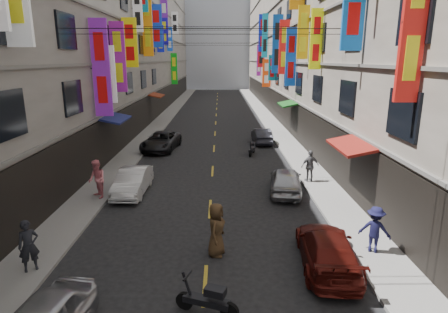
{
  "coord_description": "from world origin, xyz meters",
  "views": [
    {
      "loc": [
        0.47,
        1.92,
        6.68
      ],
      "look_at": [
        0.57,
        11.11,
        4.29
      ],
      "focal_mm": 30.0,
      "sensor_mm": 36.0,
      "label": 1
    }
  ],
  "objects_px": {
    "car_right_near": "(327,249)",
    "pedestrian_lnear": "(29,246)",
    "car_right_mid": "(286,180)",
    "car_left_mid": "(133,181)",
    "car_right_far": "(262,136)",
    "scooter_crossing": "(208,300)",
    "scooter_far_right": "(252,149)",
    "pedestrian_rnear": "(375,229)",
    "car_left_far": "(161,141)",
    "pedestrian_rfar": "(310,166)",
    "pedestrian_crossing": "(216,230)",
    "pedestrian_lfar": "(97,179)"
  },
  "relations": [
    {
      "from": "pedestrian_lfar",
      "to": "pedestrian_crossing",
      "type": "xyz_separation_m",
      "value": [
        5.83,
        -5.37,
        -0.11
      ]
    },
    {
      "from": "car_left_mid",
      "to": "pedestrian_rnear",
      "type": "height_order",
      "value": "pedestrian_rnear"
    },
    {
      "from": "car_right_near",
      "to": "car_right_mid",
      "type": "height_order",
      "value": "car_right_mid"
    },
    {
      "from": "scooter_crossing",
      "to": "pedestrian_rfar",
      "type": "relative_size",
      "value": 0.99
    },
    {
      "from": "pedestrian_lnear",
      "to": "pedestrian_rfar",
      "type": "relative_size",
      "value": 0.97
    },
    {
      "from": "car_left_mid",
      "to": "car_right_far",
      "type": "bearing_deg",
      "value": 57.47
    },
    {
      "from": "scooter_far_right",
      "to": "pedestrian_rnear",
      "type": "relative_size",
      "value": 1.07
    },
    {
      "from": "car_left_far",
      "to": "car_right_far",
      "type": "bearing_deg",
      "value": 23.22
    },
    {
      "from": "scooter_crossing",
      "to": "pedestrian_lnear",
      "type": "xyz_separation_m",
      "value": [
        -5.73,
        2.08,
        0.53
      ]
    },
    {
      "from": "pedestrian_rnear",
      "to": "car_left_mid",
      "type": "bearing_deg",
      "value": -5.49
    },
    {
      "from": "car_right_near",
      "to": "pedestrian_lnear",
      "type": "xyz_separation_m",
      "value": [
        -9.6,
        -0.32,
        0.34
      ]
    },
    {
      "from": "scooter_crossing",
      "to": "pedestrian_crossing",
      "type": "xyz_separation_m",
      "value": [
        0.21,
        3.19,
        0.52
      ]
    },
    {
      "from": "pedestrian_crossing",
      "to": "scooter_far_right",
      "type": "bearing_deg",
      "value": 5.35
    },
    {
      "from": "car_right_near",
      "to": "pedestrian_crossing",
      "type": "height_order",
      "value": "pedestrian_crossing"
    },
    {
      "from": "car_right_mid",
      "to": "scooter_far_right",
      "type": "bearing_deg",
      "value": -73.86
    },
    {
      "from": "car_right_near",
      "to": "car_right_mid",
      "type": "relative_size",
      "value": 1.1
    },
    {
      "from": "car_left_mid",
      "to": "pedestrian_lfar",
      "type": "height_order",
      "value": "pedestrian_lfar"
    },
    {
      "from": "pedestrian_lnear",
      "to": "pedestrian_crossing",
      "type": "bearing_deg",
      "value": -23.48
    },
    {
      "from": "car_right_mid",
      "to": "pedestrian_crossing",
      "type": "distance_m",
      "value": 7.22
    },
    {
      "from": "car_right_mid",
      "to": "car_left_far",
      "type": "bearing_deg",
      "value": -41.98
    },
    {
      "from": "car_left_mid",
      "to": "scooter_far_right",
      "type": "bearing_deg",
      "value": 50.8
    },
    {
      "from": "scooter_crossing",
      "to": "car_left_mid",
      "type": "distance_m",
      "value": 10.34
    },
    {
      "from": "scooter_crossing",
      "to": "scooter_far_right",
      "type": "bearing_deg",
      "value": 11.9
    },
    {
      "from": "scooter_far_right",
      "to": "car_left_far",
      "type": "bearing_deg",
      "value": 1.68
    },
    {
      "from": "car_left_far",
      "to": "pedestrian_rfar",
      "type": "xyz_separation_m",
      "value": [
        9.42,
        -8.01,
        0.32
      ]
    },
    {
      "from": "car_left_far",
      "to": "car_right_mid",
      "type": "xyz_separation_m",
      "value": [
        7.84,
        -9.51,
        -0.01
      ]
    },
    {
      "from": "car_right_mid",
      "to": "pedestrian_rfar",
      "type": "height_order",
      "value": "pedestrian_rfar"
    },
    {
      "from": "car_left_mid",
      "to": "car_left_far",
      "type": "bearing_deg",
      "value": 91.2
    },
    {
      "from": "scooter_far_right",
      "to": "car_left_far",
      "type": "xyz_separation_m",
      "value": [
        -6.78,
        1.57,
        0.23
      ]
    },
    {
      "from": "car_right_mid",
      "to": "pedestrian_lnear",
      "type": "distance_m",
      "value": 12.01
    },
    {
      "from": "car_right_far",
      "to": "pedestrian_crossing",
      "type": "height_order",
      "value": "pedestrian_crossing"
    },
    {
      "from": "scooter_far_right",
      "to": "car_right_far",
      "type": "xyz_separation_m",
      "value": [
        1.09,
        3.83,
        0.18
      ]
    },
    {
      "from": "car_left_far",
      "to": "pedestrian_crossing",
      "type": "xyz_separation_m",
      "value": [
        4.33,
        -15.81,
        0.29
      ]
    },
    {
      "from": "car_left_far",
      "to": "pedestrian_crossing",
      "type": "relative_size",
      "value": 2.53
    },
    {
      "from": "car_left_mid",
      "to": "car_right_mid",
      "type": "xyz_separation_m",
      "value": [
        7.84,
        0.02,
        0.02
      ]
    },
    {
      "from": "pedestrian_rnear",
      "to": "pedestrian_crossing",
      "type": "distance_m",
      "value": 5.52
    },
    {
      "from": "pedestrian_rnear",
      "to": "pedestrian_rfar",
      "type": "relative_size",
      "value": 0.95
    },
    {
      "from": "car_left_mid",
      "to": "pedestrian_rfar",
      "type": "distance_m",
      "value": 9.55
    },
    {
      "from": "scooter_crossing",
      "to": "car_right_near",
      "type": "bearing_deg",
      "value": -37.73
    },
    {
      "from": "car_right_mid",
      "to": "pedestrian_rfar",
      "type": "xyz_separation_m",
      "value": [
        1.58,
        1.5,
        0.33
      ]
    },
    {
      "from": "car_right_near",
      "to": "pedestrian_rfar",
      "type": "relative_size",
      "value": 2.45
    },
    {
      "from": "scooter_far_right",
      "to": "car_right_far",
      "type": "height_order",
      "value": "car_right_far"
    },
    {
      "from": "car_right_far",
      "to": "pedestrian_rfar",
      "type": "relative_size",
      "value": 2.14
    },
    {
      "from": "pedestrian_rfar",
      "to": "car_right_near",
      "type": "bearing_deg",
      "value": 67.85
    },
    {
      "from": "scooter_crossing",
      "to": "pedestrian_lfar",
      "type": "xyz_separation_m",
      "value": [
        -5.62,
        8.56,
        0.62
      ]
    },
    {
      "from": "scooter_crossing",
      "to": "car_right_far",
      "type": "height_order",
      "value": "car_right_far"
    },
    {
      "from": "scooter_crossing",
      "to": "pedestrian_rfar",
      "type": "bearing_deg",
      "value": -5.16
    },
    {
      "from": "car_right_far",
      "to": "pedestrian_lfar",
      "type": "distance_m",
      "value": 15.79
    },
    {
      "from": "pedestrian_crossing",
      "to": "pedestrian_lfar",
      "type": "bearing_deg",
      "value": 62.43
    },
    {
      "from": "car_right_near",
      "to": "pedestrian_lnear",
      "type": "bearing_deg",
      "value": 7.39
    }
  ]
}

